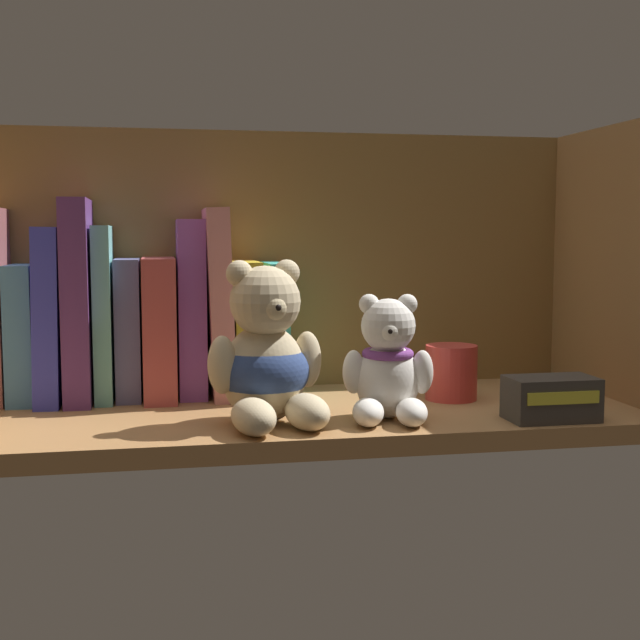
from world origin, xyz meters
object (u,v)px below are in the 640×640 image
book_3 (25,333)px  pillar_candle (451,372)px  book_4 (52,314)px  small_product_box (551,399)px  book_7 (129,328)px  book_5 (80,300)px  book_8 (159,327)px  book_12 (269,327)px  teddy_bear_larger (266,360)px  teddy_bear_smaller (388,366)px  book_6 (105,312)px  book_10 (218,302)px  book_11 (244,327)px  book_9 (191,308)px

book_3 → pillar_candle: 47.61cm
book_4 → small_product_box: bearing=-22.5°
book_4 → book_7: (8.24, -0.00, -1.74)cm
book_5 → book_8: bearing=-0.0°
book_12 → teddy_bear_larger: bearing=-98.3°
teddy_bear_smaller → small_product_box: teddy_bear_smaller is taller
book_7 → book_12: size_ratio=1.03×
book_4 → book_8: book_4 is taller
book_3 → book_5: (6.02, 0.00, 3.56)cm
book_4 → book_8: 11.79cm
book_6 → book_10: 12.71cm
book_5 → small_product_box: 51.85cm
book_3 → pillar_candle: bearing=-10.4°
book_8 → book_11: (9.69, 0.00, -0.23)cm
book_8 → pillar_candle: size_ratio=2.59×
book_4 → book_11: book_4 is taller
book_4 → book_5: size_ratio=0.86×
teddy_bear_smaller → small_product_box: (15.87, -3.34, -3.17)cm
book_3 → book_6: 8.93cm
book_9 → teddy_bear_larger: (6.46, -16.86, -3.75)cm
book_7 → teddy_bear_larger: 21.65cm
book_10 → pillar_candle: size_ratio=3.49×
book_6 → pillar_candle: book_6 is taller
book_12 → book_11: bearing=180.0°
book_10 → book_12: size_ratio=1.40×
book_10 → teddy_bear_larger: 17.75cm
book_7 → book_9: size_ratio=0.78×
teddy_bear_smaller → book_5: bearing=150.8°
book_10 → book_11: bearing=0.0°
book_4 → book_11: 21.44cm
book_9 → pillar_candle: size_ratio=3.28×
book_7 → pillar_candle: (35.36, -8.58, -4.79)cm
book_11 → pillar_candle: book_11 is taller
book_12 → book_9: bearing=180.0°
pillar_candle → book_4: bearing=168.9°
book_11 → teddy_bear_larger: (0.38, -16.86, -1.40)cm
book_4 → book_10: (18.33, -0.00, 1.05)cm
small_product_box → book_4: bearing=157.5°
book_7 → book_5: bearing=180.0°
book_7 → book_8: bearing=0.0°
book_9 → teddy_bear_smaller: 25.80cm
small_product_box → book_6: bearing=155.0°
book_5 → small_product_box: bearing=-23.8°
book_6 → book_8: book_6 is taller
book_5 → book_3: bearing=-180.0°
book_4 → book_6: book_6 is taller
book_4 → book_9: 15.29cm
book_8 → book_12: size_ratio=1.04×
book_4 → pillar_candle: size_ratio=3.14×
book_8 → book_12: (12.53, -0.00, -0.31)cm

